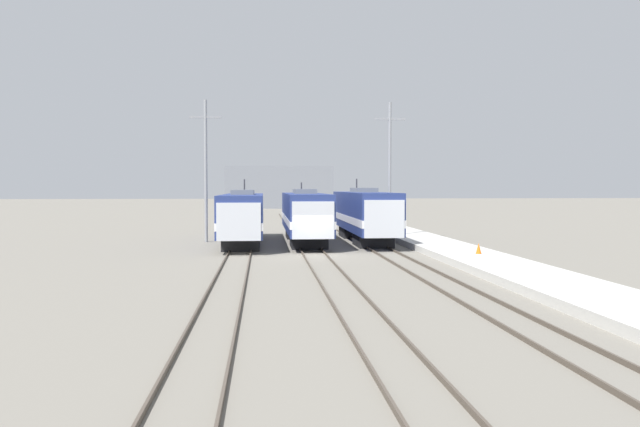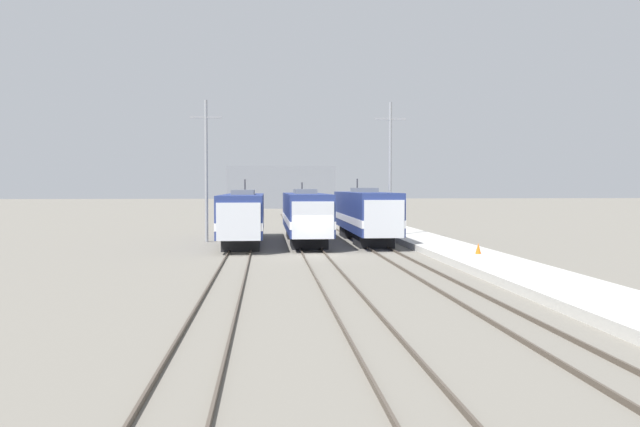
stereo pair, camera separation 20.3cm
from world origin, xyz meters
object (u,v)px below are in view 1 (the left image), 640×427
at_px(catenary_tower_right, 390,167).
at_px(locomotive_center, 305,215).
at_px(locomotive_far_right, 365,214).
at_px(traffic_cone, 479,248).
at_px(catenary_tower_left, 206,166).
at_px(locomotive_far_left, 243,216).

bearing_deg(catenary_tower_right, locomotive_center, -170.28).
height_order(locomotive_far_right, traffic_cone, locomotive_far_right).
distance_m(locomotive_far_right, catenary_tower_right, 4.46).
bearing_deg(locomotive_center, traffic_cone, -54.51).
distance_m(catenary_tower_left, traffic_cone, 22.82).
xyz_separation_m(locomotive_far_left, traffic_cone, (14.08, -11.81, -1.39)).
bearing_deg(catenary_tower_right, catenary_tower_left, 180.00).
bearing_deg(locomotive_center, locomotive_far_left, -165.06).
height_order(locomotive_far_left, locomotive_far_right, locomotive_far_right).
height_order(locomotive_far_right, catenary_tower_right, catenary_tower_right).
distance_m(locomotive_far_right, catenary_tower_left, 13.05).
bearing_deg(locomotive_far_left, traffic_cone, -39.99).
bearing_deg(locomotive_far_left, locomotive_far_right, 8.60).
xyz_separation_m(locomotive_far_left, catenary_tower_right, (11.70, 2.46, 3.82)).
distance_m(locomotive_center, traffic_cone, 16.13).
bearing_deg(locomotive_center, locomotive_far_right, 2.03).
bearing_deg(catenary_tower_right, locomotive_far_left, -168.13).
xyz_separation_m(locomotive_far_right, catenary_tower_right, (2.19, 1.02, 3.75)).
bearing_deg(traffic_cone, catenary_tower_right, 99.48).
height_order(catenary_tower_left, catenary_tower_right, same).
relative_size(catenary_tower_left, traffic_cone, 17.65).
bearing_deg(catenary_tower_right, locomotive_far_right, -154.99).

